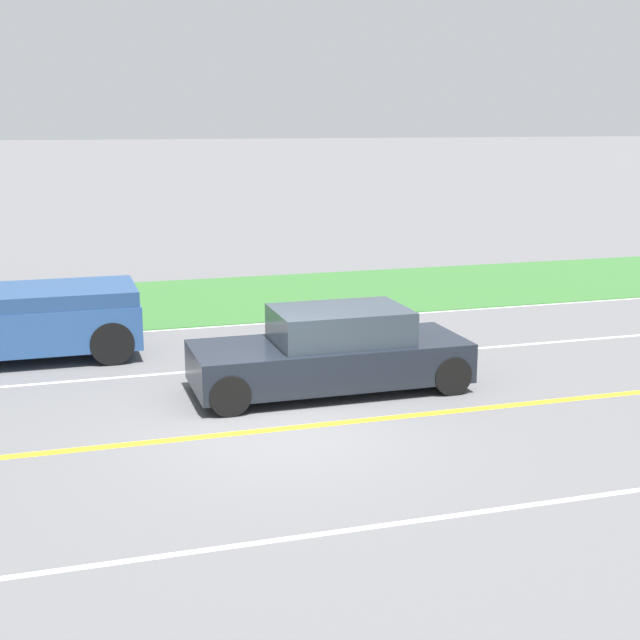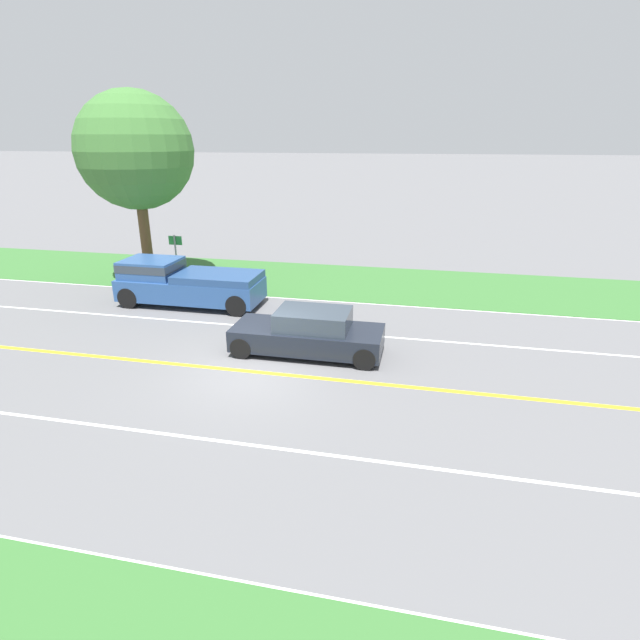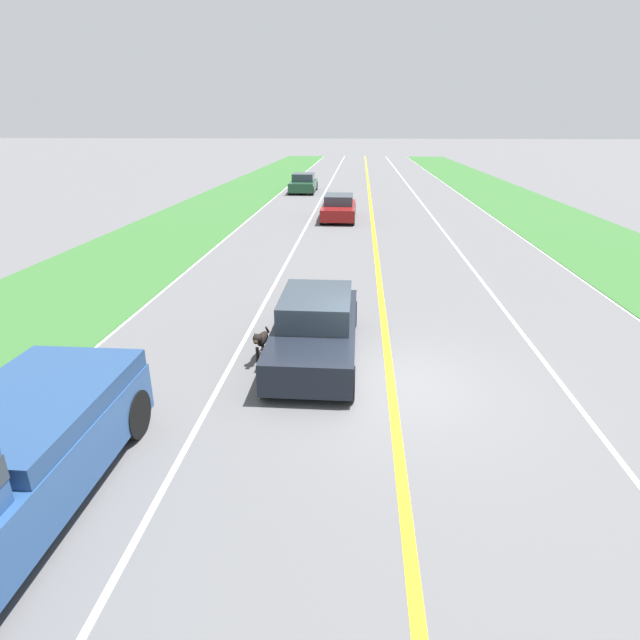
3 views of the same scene
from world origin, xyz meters
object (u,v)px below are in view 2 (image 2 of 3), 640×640
(dog, at_px, (307,325))
(roadside_tree_right_near, at_px, (135,151))
(pickup_truck, at_px, (184,282))
(ego_car, at_px, (309,333))
(street_sign, at_px, (176,253))

(dog, distance_m, roadside_tree_right_near, 11.77)
(dog, xyz_separation_m, pickup_truck, (2.52, 5.65, 0.44))
(ego_car, distance_m, pickup_truck, 7.07)
(street_sign, bearing_deg, ego_car, -130.01)
(pickup_truck, xyz_separation_m, street_sign, (2.85, 1.78, 0.50))
(pickup_truck, relative_size, roadside_tree_right_near, 0.68)
(ego_car, bearing_deg, dog, 17.22)
(roadside_tree_right_near, bearing_deg, pickup_truck, -131.80)
(dog, height_order, roadside_tree_right_near, roadside_tree_right_near)
(dog, relative_size, street_sign, 0.51)
(pickup_truck, distance_m, street_sign, 3.40)
(ego_car, distance_m, roadside_tree_right_near, 12.56)
(ego_car, xyz_separation_m, dog, (1.19, 0.37, -0.18))
(ego_car, relative_size, street_sign, 2.09)
(ego_car, distance_m, street_sign, 10.22)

